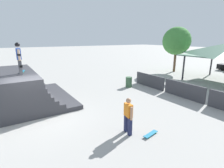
# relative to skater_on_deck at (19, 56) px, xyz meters

# --- Properties ---
(ground_plane) EXTENTS (160.00, 160.00, 0.00)m
(ground_plane) POSITION_rel_skater_on_deck_xyz_m (1.85, 0.37, -3.01)
(ground_plane) COLOR #A3A09B
(quarter_pipe_ramp) EXTENTS (6.00, 4.17, 2.02)m
(quarter_pipe_ramp) POSITION_rel_skater_on_deck_xyz_m (-1.02, 0.06, -2.12)
(quarter_pipe_ramp) COLOR #38383D
(quarter_pipe_ramp) RESTS_ON ground
(skater_on_deck) EXTENTS (0.74, 0.26, 1.73)m
(skater_on_deck) POSITION_rel_skater_on_deck_xyz_m (0.00, 0.00, 0.00)
(skater_on_deck) COLOR #4C4C51
(skater_on_deck) RESTS_ON quarter_pipe_ramp
(skateboard_on_deck) EXTENTS (0.86, 0.39, 0.09)m
(skateboard_on_deck) POSITION_rel_skater_on_deck_xyz_m (-0.58, 0.11, -0.94)
(skateboard_on_deck) COLOR green
(skateboard_on_deck) RESTS_ON quarter_pipe_ramp
(bystander_walking) EXTENTS (0.64, 0.28, 1.59)m
(bystander_walking) POSITION_rel_skater_on_deck_xyz_m (5.44, 3.36, -2.13)
(bystander_walking) COLOR #1E2347
(bystander_walking) RESTS_ON ground
(skateboard_on_ground) EXTENTS (0.37, 0.84, 0.09)m
(skateboard_on_ground) POSITION_rel_skater_on_deck_xyz_m (6.10, 4.05, -2.95)
(skateboard_on_ground) COLOR green
(skateboard_on_ground) RESTS_ON ground
(barrier_fence) EXTENTS (9.68, 0.12, 1.05)m
(barrier_fence) POSITION_rel_skater_on_deck_xyz_m (3.73, 9.43, -2.49)
(barrier_fence) COLOR #3D3D42
(barrier_fence) RESTS_ON ground
(tree_beside_pavilion) EXTENTS (3.26, 3.26, 5.29)m
(tree_beside_pavilion) POSITION_rel_skater_on_deck_xyz_m (-3.07, 16.96, 0.63)
(tree_beside_pavilion) COLOR brown
(tree_beside_pavilion) RESTS_ON ground
(trash_bin) EXTENTS (0.52, 0.52, 0.85)m
(trash_bin) POSITION_rel_skater_on_deck_xyz_m (-0.42, 7.92, -2.59)
(trash_bin) COLOR #385B3D
(trash_bin) RESTS_ON ground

